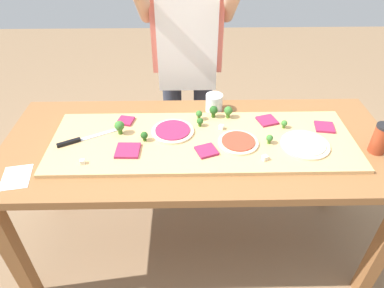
% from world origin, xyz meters
% --- Properties ---
extents(ground_plane, '(8.00, 8.00, 0.00)m').
position_xyz_m(ground_plane, '(0.00, 0.00, 0.00)').
color(ground_plane, '#896B4C').
extents(prep_table, '(1.89, 0.78, 0.79)m').
position_xyz_m(prep_table, '(0.00, 0.00, 0.69)').
color(prep_table, brown).
rests_on(prep_table, ground).
extents(cutting_board, '(1.45, 0.48, 0.02)m').
position_xyz_m(cutting_board, '(0.02, -0.01, 0.80)').
color(cutting_board, tan).
rests_on(cutting_board, prep_table).
extents(chefs_knife, '(0.27, 0.16, 0.02)m').
position_xyz_m(chefs_knife, '(-0.57, -0.01, 0.82)').
color(chefs_knife, '#B7BABF').
rests_on(chefs_knife, cutting_board).
extents(pizza_whole_beet_magenta, '(0.21, 0.21, 0.02)m').
position_xyz_m(pizza_whole_beet_magenta, '(-0.12, 0.05, 0.82)').
color(pizza_whole_beet_magenta, beige).
rests_on(pizza_whole_beet_magenta, cutting_board).
extents(pizza_whole_tomato_red, '(0.19, 0.19, 0.02)m').
position_xyz_m(pizza_whole_tomato_red, '(0.19, -0.05, 0.82)').
color(pizza_whole_tomato_red, beige).
rests_on(pizza_whole_tomato_red, cutting_board).
extents(pizza_whole_white_garlic, '(0.23, 0.23, 0.02)m').
position_xyz_m(pizza_whole_white_garlic, '(0.50, -0.07, 0.82)').
color(pizza_whole_white_garlic, beige).
rests_on(pizza_whole_white_garlic, cutting_board).
extents(pizza_slice_far_left, '(0.11, 0.11, 0.01)m').
position_xyz_m(pizza_slice_far_left, '(-0.33, -0.10, 0.82)').
color(pizza_slice_far_left, '#9E234C').
rests_on(pizza_slice_far_left, cutting_board).
extents(pizza_slice_near_right, '(0.11, 0.11, 0.01)m').
position_xyz_m(pizza_slice_near_right, '(0.36, 0.14, 0.82)').
color(pizza_slice_near_right, '#9E234C').
rests_on(pizza_slice_near_right, cutting_board).
extents(pizza_slice_center, '(0.11, 0.11, 0.01)m').
position_xyz_m(pizza_slice_center, '(0.03, -0.11, 0.82)').
color(pizza_slice_center, '#9E234C').
rests_on(pizza_slice_center, cutting_board).
extents(pizza_slice_near_left, '(0.09, 0.09, 0.01)m').
position_xyz_m(pizza_slice_near_left, '(-0.37, 0.15, 0.82)').
color(pizza_slice_near_left, '#9E234C').
rests_on(pizza_slice_near_left, cutting_board).
extents(pizza_slice_far_right, '(0.10, 0.10, 0.01)m').
position_xyz_m(pizza_slice_far_right, '(0.64, 0.07, 0.82)').
color(pizza_slice_far_right, '#9E234C').
rests_on(pizza_slice_far_right, cutting_board).
extents(broccoli_floret_back_right, '(0.04, 0.04, 0.06)m').
position_xyz_m(broccoli_floret_back_right, '(0.16, 0.18, 0.85)').
color(broccoli_floret_back_right, '#3F7220').
rests_on(broccoli_floret_back_right, cutting_board).
extents(broccoli_floret_center_left, '(0.03, 0.03, 0.05)m').
position_xyz_m(broccoli_floret_center_left, '(0.33, -0.05, 0.84)').
color(broccoli_floret_center_left, '#3F7220').
rests_on(broccoli_floret_center_left, cutting_board).
extents(broccoli_floret_front_mid, '(0.05, 0.05, 0.07)m').
position_xyz_m(broccoli_floret_front_mid, '(-0.38, 0.05, 0.85)').
color(broccoli_floret_front_mid, '#3F7220').
rests_on(broccoli_floret_front_mid, cutting_board).
extents(broccoli_floret_back_mid, '(0.03, 0.03, 0.05)m').
position_xyz_m(broccoli_floret_back_mid, '(0.01, 0.16, 0.84)').
color(broccoli_floret_back_mid, '#3F7220').
rests_on(broccoli_floret_back_mid, cutting_board).
extents(broccoli_floret_front_right, '(0.03, 0.03, 0.05)m').
position_xyz_m(broccoli_floret_front_right, '(0.01, 0.10, 0.84)').
color(broccoli_floret_front_right, '#366618').
rests_on(broccoli_floret_front_right, cutting_board).
extents(broccoli_floret_back_left, '(0.03, 0.03, 0.04)m').
position_xyz_m(broccoli_floret_back_left, '(0.43, 0.08, 0.84)').
color(broccoli_floret_back_left, '#3F7220').
rests_on(broccoli_floret_back_left, cutting_board).
extents(broccoli_floret_center_right, '(0.04, 0.04, 0.05)m').
position_xyz_m(broccoli_floret_center_right, '(-0.26, -0.02, 0.84)').
color(broccoli_floret_center_right, '#2C5915').
rests_on(broccoli_floret_center_right, cutting_board).
extents(broccoli_floret_front_left, '(0.04, 0.04, 0.06)m').
position_xyz_m(broccoli_floret_front_left, '(0.09, 0.18, 0.85)').
color(broccoli_floret_front_left, '#2C5915').
rests_on(broccoli_floret_front_left, cutting_board).
extents(cheese_crumble_a, '(0.03, 0.03, 0.02)m').
position_xyz_m(cheese_crumble_a, '(0.29, -0.17, 0.82)').
color(cheese_crumble_a, silver).
rests_on(cheese_crumble_a, cutting_board).
extents(cheese_crumble_b, '(0.03, 0.03, 0.02)m').
position_xyz_m(cheese_crumble_b, '(0.12, 0.07, 0.82)').
color(cheese_crumble_b, white).
rests_on(cheese_crumble_b, cutting_board).
extents(cheese_crumble_c, '(0.02, 0.02, 0.02)m').
position_xyz_m(cheese_crumble_c, '(-0.51, -0.18, 0.82)').
color(cheese_crumble_c, silver).
rests_on(cheese_crumble_c, cutting_board).
extents(flour_cup, '(0.09, 0.09, 0.10)m').
position_xyz_m(flour_cup, '(0.10, 0.28, 0.83)').
color(flour_cup, white).
rests_on(flour_cup, prep_table).
extents(sauce_jar, '(0.07, 0.07, 0.15)m').
position_xyz_m(sauce_jar, '(0.82, -0.10, 0.86)').
color(sauce_jar, '#99381E').
rests_on(sauce_jar, prep_table).
extents(recipe_note, '(0.14, 0.17, 0.00)m').
position_xyz_m(recipe_note, '(-0.78, -0.24, 0.79)').
color(recipe_note, white).
rests_on(recipe_note, prep_table).
extents(cook_center, '(0.54, 0.39, 1.67)m').
position_xyz_m(cook_center, '(-0.05, 0.62, 1.00)').
color(cook_center, '#333847').
rests_on(cook_center, ground).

